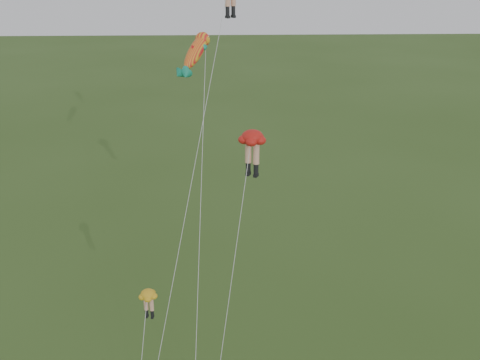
{
  "coord_description": "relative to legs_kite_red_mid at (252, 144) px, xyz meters",
  "views": [
    {
      "loc": [
        1.88,
        -23.13,
        24.03
      ],
      "look_at": [
        2.88,
        6.0,
        11.58
      ],
      "focal_mm": 40.0,
      "sensor_mm": 36.0,
      "label": 1
    }
  ],
  "objects": [
    {
      "name": "legs_kite_red_mid",
      "position": [
        0.0,
        0.0,
        0.0
      ],
      "size": [
        3.65,
        7.34,
        15.22
      ],
      "rotation": [
        0.0,
        0.0,
        -0.49
      ],
      "color": "red",
      "rests_on": "ground"
    },
    {
      "name": "legs_kite_yellow",
      "position": [
        -5.61,
        -4.14,
        -7.21
      ],
      "size": [
        1.59,
        3.7,
        7.91
      ],
      "rotation": [
        0.0,
        0.0,
        -0.22
      ],
      "color": "gold",
      "rests_on": "ground"
    },
    {
      "name": "fish_kite",
      "position": [
        -3.02,
        3.39,
        4.3
      ],
      "size": [
        2.17,
        10.67,
        20.08
      ],
      "rotation": [
        0.61,
        0.0,
        -0.5
      ],
      "color": "gold",
      "rests_on": "ground"
    }
  ]
}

